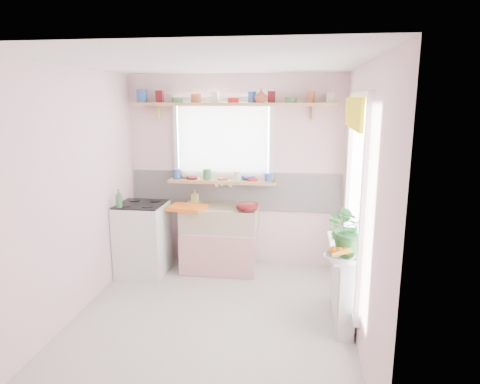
# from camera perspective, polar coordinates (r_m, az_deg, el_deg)

# --- Properties ---
(room) EXTENTS (3.20, 3.20, 3.20)m
(room) POSITION_cam_1_polar(r_m,az_deg,el_deg) (4.80, 5.81, 2.48)
(room) COLOR beige
(room) RESTS_ON ground
(sink_unit) EXTENTS (0.95, 0.65, 1.11)m
(sink_unit) POSITION_cam_1_polar(r_m,az_deg,el_deg) (5.54, -2.67, -6.14)
(sink_unit) COLOR white
(sink_unit) RESTS_ON ground
(cooker) EXTENTS (0.58, 0.58, 0.93)m
(cooker) POSITION_cam_1_polar(r_m,az_deg,el_deg) (5.56, -12.86, -6.07)
(cooker) COLOR white
(cooker) RESTS_ON ground
(radiator_ledge) EXTENTS (0.22, 0.95, 0.78)m
(radiator_ledge) POSITION_cam_1_polar(r_m,az_deg,el_deg) (4.47, 13.54, -11.64)
(radiator_ledge) COLOR white
(radiator_ledge) RESTS_ON ground
(windowsill) EXTENTS (1.40, 0.22, 0.04)m
(windowsill) POSITION_cam_1_polar(r_m,az_deg,el_deg) (5.54, -2.38, 1.43)
(windowsill) COLOR tan
(windowsill) RESTS_ON room
(pine_shelf) EXTENTS (2.52, 0.24, 0.04)m
(pine_shelf) POSITION_cam_1_polar(r_m,az_deg,el_deg) (5.40, -0.90, 11.63)
(pine_shelf) COLOR tan
(pine_shelf) RESTS_ON room
(shelf_crockery) EXTENTS (2.47, 0.11, 0.12)m
(shelf_crockery) POSITION_cam_1_polar(r_m,az_deg,el_deg) (5.40, -0.90, 12.42)
(shelf_crockery) COLOR #3359A5
(shelf_crockery) RESTS_ON pine_shelf
(sill_crockery) EXTENTS (1.35, 0.11, 0.12)m
(sill_crockery) POSITION_cam_1_polar(r_m,az_deg,el_deg) (5.53, -2.57, 2.20)
(sill_crockery) COLOR #3359A5
(sill_crockery) RESTS_ON windowsill
(dish_tray) EXTENTS (0.49, 0.40, 0.04)m
(dish_tray) POSITION_cam_1_polar(r_m,az_deg,el_deg) (5.32, -7.08, -2.08)
(dish_tray) COLOR orange
(dish_tray) RESTS_ON sink_unit
(colander) EXTENTS (0.28, 0.28, 0.13)m
(colander) POSITION_cam_1_polar(r_m,az_deg,el_deg) (5.17, 0.97, -1.94)
(colander) COLOR #580F10
(colander) RESTS_ON sink_unit
(jade_plant) EXTENTS (0.62, 0.59, 0.55)m
(jade_plant) POSITION_cam_1_polar(r_m,az_deg,el_deg) (4.03, 14.76, -4.52)
(jade_plant) COLOR #29672C
(jade_plant) RESTS_ON radiator_ledge
(fruit_bowl) EXTENTS (0.33, 0.33, 0.07)m
(fruit_bowl) POSITION_cam_1_polar(r_m,az_deg,el_deg) (3.94, 13.08, -8.51)
(fruit_bowl) COLOR silver
(fruit_bowl) RESTS_ON radiator_ledge
(herb_pot) EXTENTS (0.13, 0.10, 0.23)m
(herb_pot) POSITION_cam_1_polar(r_m,az_deg,el_deg) (4.50, 12.47, -4.71)
(herb_pot) COLOR #2C6B2B
(herb_pot) RESTS_ON radiator_ledge
(soap_bottle_sink) EXTENTS (0.10, 0.10, 0.17)m
(soap_bottle_sink) POSITION_cam_1_polar(r_m,az_deg,el_deg) (5.65, -6.03, -0.55)
(soap_bottle_sink) COLOR #D7D75F
(soap_bottle_sink) RESTS_ON sink_unit
(sill_cup) EXTENTS (0.15, 0.15, 0.10)m
(sill_cup) POSITION_cam_1_polar(r_m,az_deg,el_deg) (5.70, -7.39, 2.35)
(sill_cup) COLOR beige
(sill_cup) RESTS_ON windowsill
(sill_bowl) EXTENTS (0.23, 0.23, 0.06)m
(sill_bowl) POSITION_cam_1_polar(r_m,az_deg,el_deg) (5.54, 1.10, 1.96)
(sill_bowl) COLOR #374EB4
(sill_bowl) RESTS_ON windowsill
(shelf_vase) EXTENTS (0.18, 0.18, 0.16)m
(shelf_vase) POSITION_cam_1_polar(r_m,az_deg,el_deg) (5.30, 2.83, 12.70)
(shelf_vase) COLOR #9B482F
(shelf_vase) RESTS_ON pine_shelf
(cooker_bottle) EXTENTS (0.10, 0.10, 0.22)m
(cooker_bottle) POSITION_cam_1_polar(r_m,az_deg,el_deg) (5.28, -15.84, -0.84)
(cooker_bottle) COLOR #3A7447
(cooker_bottle) RESTS_ON cooker
(fruit) EXTENTS (0.20, 0.14, 0.10)m
(fruit) POSITION_cam_1_polar(r_m,az_deg,el_deg) (3.92, 13.20, -7.68)
(fruit) COLOR #D86012
(fruit) RESTS_ON fruit_bowl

